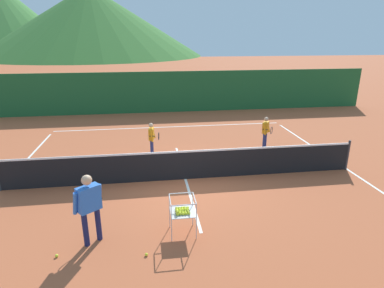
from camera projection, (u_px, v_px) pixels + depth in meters
ground_plane at (185, 179)px, 10.36m from camera, size 120.00×120.00×0.00m
line_baseline_far at (170, 127)px, 16.21m from camera, size 11.28×0.08×0.01m
line_sideline_east at (347, 169)px, 11.12m from camera, size 0.08×11.56×0.01m
line_service_center at (185, 179)px, 10.36m from camera, size 0.08×6.03×0.01m
tennis_net at (185, 165)px, 10.19m from camera, size 11.24×0.08×1.05m
instructor at (89, 203)px, 6.90m from camera, size 0.64×0.74×1.64m
student_0 at (152, 136)px, 12.19m from camera, size 0.41×0.65×1.27m
student_1 at (266, 129)px, 12.99m from camera, size 0.45×0.70×1.29m
ball_cart at (182, 211)px, 7.37m from camera, size 0.58×0.58×0.90m
tennis_ball_2 at (57, 256)px, 6.71m from camera, size 0.07×0.07×0.07m
tennis_ball_3 at (146, 255)px, 6.75m from camera, size 0.07×0.07×0.07m
windscreen_fence at (165, 92)px, 18.95m from camera, size 24.82×0.08×2.40m
hill_0 at (11, 28)px, 72.06m from camera, size 37.49×37.49×11.82m
hill_2 at (91, 21)px, 68.61m from camera, size 47.10×47.10×14.17m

